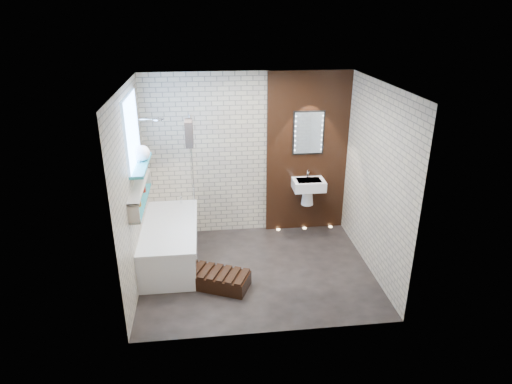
{
  "coord_description": "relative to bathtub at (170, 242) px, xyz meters",
  "views": [
    {
      "loc": [
        -0.64,
        -5.36,
        3.47
      ],
      "look_at": [
        0.0,
        0.15,
        1.15
      ],
      "focal_mm": 31.21,
      "sensor_mm": 36.0,
      "label": 1
    }
  ],
  "objects": [
    {
      "name": "floor_uplights",
      "position": [
        2.17,
        0.75,
        -0.29
      ],
      "size": [
        0.96,
        0.06,
        0.01
      ],
      "color": "#FFD899",
      "rests_on": "ground"
    },
    {
      "name": "washbasin",
      "position": [
        2.17,
        0.62,
        0.5
      ],
      "size": [
        0.5,
        0.36,
        0.58
      ],
      "color": "white",
      "rests_on": "walnut_panel"
    },
    {
      "name": "shower_head",
      "position": [
        -0.08,
        0.5,
        1.71
      ],
      "size": [
        0.18,
        0.18,
        0.02
      ],
      "primitive_type": "cylinder",
      "color": "silver",
      "rests_on": "room_shell"
    },
    {
      "name": "room_shell",
      "position": [
        1.22,
        -0.45,
        1.01
      ],
      "size": [
        3.24,
        3.2,
        2.6
      ],
      "color": "#C1B599",
      "rests_on": "ground"
    },
    {
      "name": "niche_bottles",
      "position": [
        -0.31,
        -0.14,
        0.88
      ],
      "size": [
        0.07,
        0.54,
        0.17
      ],
      "color": "#B4621B",
      "rests_on": "display_niche"
    },
    {
      "name": "bath_screen",
      "position": [
        0.35,
        0.44,
        0.99
      ],
      "size": [
        0.01,
        0.78,
        1.4
      ],
      "primitive_type": "cube",
      "color": "white",
      "rests_on": "bathtub"
    },
    {
      "name": "clerestory_window",
      "position": [
        -0.34,
        -0.1,
        1.61
      ],
      "size": [
        0.18,
        1.0,
        0.94
      ],
      "color": "#7FADE0",
      "rests_on": "room_shell"
    },
    {
      "name": "walnut_panel",
      "position": [
        2.17,
        0.82,
        1.01
      ],
      "size": [
        1.3,
        0.06,
        2.6
      ],
      "primitive_type": "cube",
      "color": "black",
      "rests_on": "ground"
    },
    {
      "name": "bathtub",
      "position": [
        0.0,
        0.0,
        0.0
      ],
      "size": [
        0.79,
        1.74,
        0.7
      ],
      "color": "white",
      "rests_on": "ground"
    },
    {
      "name": "display_niche",
      "position": [
        -0.31,
        -0.3,
        0.91
      ],
      "size": [
        0.14,
        1.3,
        0.26
      ],
      "color": "teal",
      "rests_on": "room_shell"
    },
    {
      "name": "ground",
      "position": [
        1.22,
        -0.45,
        -0.29
      ],
      "size": [
        3.2,
        3.2,
        0.0
      ],
      "primitive_type": "plane",
      "color": "black",
      "rests_on": "ground"
    },
    {
      "name": "led_mirror",
      "position": [
        2.17,
        0.78,
        1.36
      ],
      "size": [
        0.5,
        0.02,
        0.7
      ],
      "color": "black",
      "rests_on": "walnut_panel"
    },
    {
      "name": "sill_vases",
      "position": [
        -0.28,
        0.01,
        1.37
      ],
      "size": [
        0.21,
        0.21,
        0.21
      ],
      "color": "white",
      "rests_on": "clerestory_window"
    },
    {
      "name": "towel",
      "position": [
        0.35,
        0.24,
        1.56
      ],
      "size": [
        0.11,
        0.27,
        0.36
      ],
      "primitive_type": "cube",
      "color": "black",
      "rests_on": "bath_screen"
    },
    {
      "name": "walnut_step",
      "position": [
        0.62,
        -0.75,
        -0.19
      ],
      "size": [
        0.97,
        0.72,
        0.2
      ],
      "primitive_type": "cube",
      "rotation": [
        0.0,
        0.0,
        -0.42
      ],
      "color": "black",
      "rests_on": "ground"
    }
  ]
}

